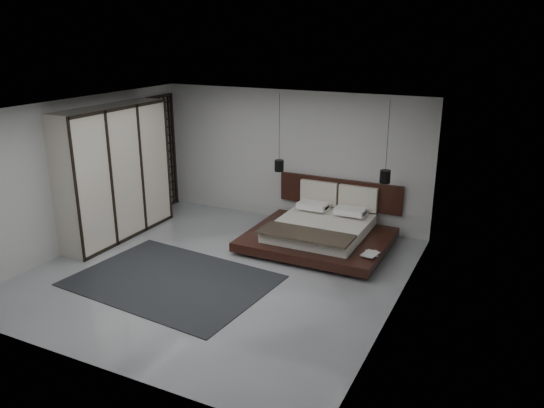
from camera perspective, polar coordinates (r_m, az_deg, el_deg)
The scene contains 14 objects.
floor at distance 9.25m, azimuth -5.67°, elevation -7.23°, with size 6.00×6.00×0.00m, color #909398.
ceiling at distance 8.45m, azimuth -6.27°, elevation 10.20°, with size 6.00×6.00×0.00m, color white.
wall_back at distance 11.31m, azimuth 2.07°, elevation 5.11°, with size 6.00×6.00×0.00m, color #AFAFAC.
wall_front at distance 6.56m, azimuth -19.90°, elevation -5.92°, with size 6.00×6.00×0.00m, color #AFAFAC.
wall_left at distance 10.60m, azimuth -19.92°, elevation 3.12°, with size 6.00×6.00×0.00m, color #AFAFAC.
wall_right at distance 7.67m, azimuth 13.51°, elevation -1.83°, with size 6.00×6.00×0.00m, color #AFAFAC.
lattice_screen at distance 12.36m, azimuth -11.66°, elevation 5.39°, with size 0.05×0.90×2.60m, color black.
bed at distance 10.27m, azimuth 5.26°, elevation -2.88°, with size 2.63×2.33×1.05m.
book_lower at distance 9.41m, azimuth 10.04°, elevation -5.25°, with size 0.21×0.28×0.03m, color #99724C.
book_upper at distance 9.38m, azimuth 9.89°, elevation -5.15°, with size 0.23×0.32×0.02m, color #99724C.
pendant_left at distance 10.70m, azimuth 0.77°, elevation 4.18°, with size 0.19×0.19×1.55m.
pendant_right at distance 9.99m, azimuth 12.07°, elevation 2.93°, with size 0.20×0.20×1.53m.
wardrobe at distance 10.82m, azimuth -16.55°, elevation 3.22°, with size 0.63×2.66×2.61m.
rug at distance 9.03m, azimuth -10.67°, elevation -8.09°, with size 3.17×2.27×0.01m, color black.
Camera 1 is at (4.46, -7.08, 3.96)m, focal length 35.00 mm.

